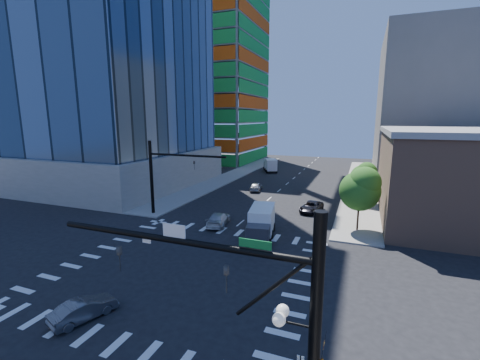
% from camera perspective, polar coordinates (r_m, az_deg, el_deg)
% --- Properties ---
extents(ground, '(160.00, 160.00, 0.00)m').
position_cam_1_polar(ground, '(26.90, -9.46, -15.22)').
color(ground, black).
rests_on(ground, ground).
extents(road_markings, '(20.00, 20.00, 0.01)m').
position_cam_1_polar(road_markings, '(26.89, -9.46, -15.21)').
color(road_markings, silver).
rests_on(road_markings, ground).
extents(sidewalk_ne, '(5.00, 60.00, 0.15)m').
position_cam_1_polar(sidewalk_ne, '(61.80, 20.61, -0.68)').
color(sidewalk_ne, gray).
rests_on(sidewalk_ne, ground).
extents(sidewalk_nw, '(5.00, 60.00, 0.15)m').
position_cam_1_polar(sidewalk_nw, '(66.67, -1.36, 0.83)').
color(sidewalk_nw, gray).
rests_on(sidewalk_nw, ground).
extents(construction_building, '(25.16, 34.50, 70.60)m').
position_cam_1_polar(construction_building, '(92.64, -5.00, 18.88)').
color(construction_building, gray).
rests_on(construction_building, ground).
extents(commercial_building, '(20.50, 22.50, 10.60)m').
position_cam_1_polar(commercial_building, '(44.94, 36.87, 0.45)').
color(commercial_building, '#906953').
rests_on(commercial_building, ground).
extents(bg_building_ne, '(24.00, 30.00, 28.00)m').
position_cam_1_polar(bg_building_ne, '(77.08, 32.50, 10.93)').
color(bg_building_ne, '#65605A').
rests_on(bg_building_ne, ground).
extents(signal_mast_se, '(10.51, 2.48, 9.00)m').
position_cam_1_polar(signal_mast_se, '(11.58, 8.27, -25.11)').
color(signal_mast_se, black).
rests_on(signal_mast_se, sidewalk_se).
extents(signal_mast_nw, '(10.20, 0.40, 9.00)m').
position_cam_1_polar(signal_mast_nw, '(39.77, -13.78, 1.52)').
color(signal_mast_nw, black).
rests_on(signal_mast_nw, sidewalk_nw).
extents(tree_south, '(4.16, 4.16, 6.82)m').
position_cam_1_polar(tree_south, '(35.30, 20.76, -1.38)').
color(tree_south, '#382316').
rests_on(tree_south, sidewalk_ne).
extents(tree_north, '(3.54, 3.52, 5.78)m').
position_cam_1_polar(tree_north, '(47.23, 21.22, 0.69)').
color(tree_north, '#382316').
rests_on(tree_north, sidewalk_ne).
extents(car_nb_far, '(2.79, 4.96, 1.31)m').
position_cam_1_polar(car_nb_far, '(42.10, 12.60, -4.66)').
color(car_nb_far, black).
rests_on(car_nb_far, ground).
extents(car_sb_near, '(2.83, 5.10, 1.40)m').
position_cam_1_polar(car_sb_near, '(36.18, -3.83, -6.93)').
color(car_sb_near, silver).
rests_on(car_sb_near, ground).
extents(car_sb_mid, '(2.27, 4.36, 1.42)m').
position_cam_1_polar(car_sb_mid, '(52.86, 2.87, -1.16)').
color(car_sb_mid, '#94969B').
rests_on(car_sb_mid, ground).
extents(car_sb_cross, '(2.52, 4.03, 1.25)m').
position_cam_1_polar(car_sb_cross, '(22.55, -26.00, -19.95)').
color(car_sb_cross, '#4F5055').
rests_on(car_sb_cross, ground).
extents(box_truck_near, '(3.40, 6.03, 2.98)m').
position_cam_1_polar(box_truck_near, '(32.08, 3.72, -8.13)').
color(box_truck_near, black).
rests_on(box_truck_near, ground).
extents(box_truck_far, '(4.42, 5.98, 2.89)m').
position_cam_1_polar(box_truck_far, '(72.04, 5.38, 2.52)').
color(box_truck_far, black).
rests_on(box_truck_far, ground).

